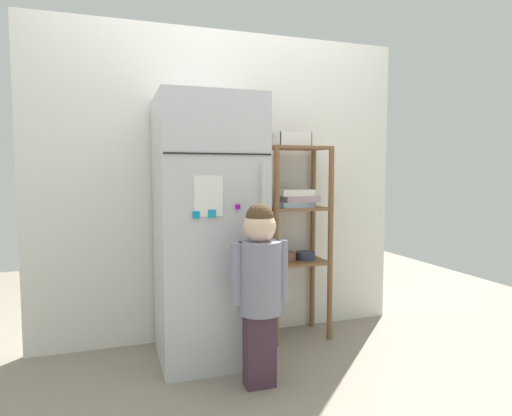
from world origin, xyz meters
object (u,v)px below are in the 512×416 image
Objects in this scene: refrigerator at (208,229)px; pantry_shelf_unit at (296,222)px; child_standing at (259,277)px; fruit_bin at (292,141)px.

pantry_shelf_unit is (0.64, 0.14, 0.00)m from refrigerator.
child_standing is (0.17, -0.46, -0.20)m from refrigerator.
pantry_shelf_unit is at bearing 52.27° from child_standing.
pantry_shelf_unit is at bearing -7.35° from fruit_bin.
fruit_bin is at bearing 13.41° from refrigerator.
child_standing is at bearing -69.83° from refrigerator.
refrigerator is 0.53m from child_standing.
refrigerator is at bearing -166.59° from fruit_bin.
fruit_bin is at bearing 172.65° from pantry_shelf_unit.
pantry_shelf_unit is at bearing 12.48° from refrigerator.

